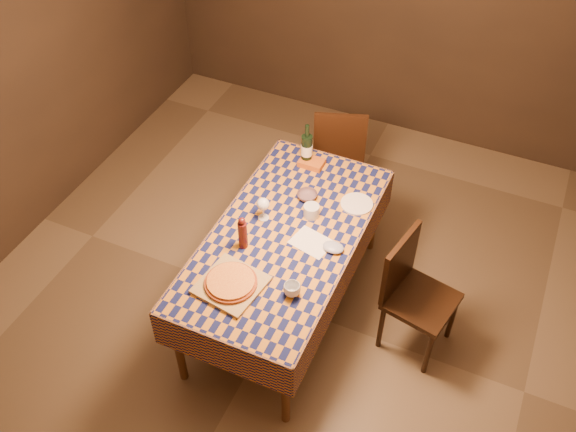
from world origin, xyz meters
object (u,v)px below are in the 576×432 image
Objects in this scene: cutting_board at (231,285)px; white_plate at (357,204)px; chair_far at (339,147)px; wine_bottle at (307,149)px; pizza at (231,282)px; chair_right at (412,289)px; bowl at (307,196)px; dining_table at (285,243)px.

white_plate is at bearing 65.49° from cutting_board.
chair_far reaches higher than cutting_board.
wine_bottle is at bearing 150.70° from white_plate.
white_plate is (0.46, 1.00, -0.03)m from pizza.
chair_right is (0.98, -1.21, 0.00)m from chair_far.
white_plate is at bearing 13.30° from bowl.
chair_right reaches higher than cutting_board.
dining_table is 1.98× the size of chair_far.
cutting_board is at bearing -97.17° from bowl.
cutting_board is 2.59× the size of bowl.
dining_table is at bearing -77.65° from wine_bottle.
chair_far is at bearing 94.53° from dining_table.
cutting_board is at bearing -90.51° from chair_far.
pizza is 1.29m from wine_bottle.
dining_table is 4.34× the size of pizza.
white_plate is 0.99m from chair_far.
wine_bottle is at bearing 148.33° from chair_right.
chair_far and chair_right have the same top height.
wine_bottle is 1.50× the size of white_plate.
wine_bottle reaches higher than bowl.
pizza is 0.46× the size of chair_far.
cutting_board is at bearing -147.12° from chair_right.
dining_table is at bearing 77.21° from pizza.
bowl is (0.12, 0.92, -0.02)m from pizza.
white_plate is 0.70m from chair_right.
chair_right reaches higher than white_plate.
chair_right is (0.54, -0.36, -0.25)m from white_plate.
chair_right is (1.04, -0.64, -0.37)m from wine_bottle.
wine_bottle is 0.59m from white_plate.
chair_right is at bearing -17.61° from bowl.
wine_bottle is (-0.04, 1.29, 0.09)m from pizza.
chair_right is at bearing -31.67° from wine_bottle.
white_plate is (0.46, 1.00, -0.01)m from cutting_board.
bowl is 0.15× the size of chair_right.
pizza is 2.97× the size of bowl.
chair_far is at bearing 89.49° from cutting_board.
dining_table is at bearing 77.21° from cutting_board.
bowl reaches higher than white_plate.
pizza is at bearing -147.12° from chair_right.
chair_right is at bearing 32.88° from pizza.
pizza is at bearing -97.17° from bowl.
chair_right is at bearing 32.88° from cutting_board.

